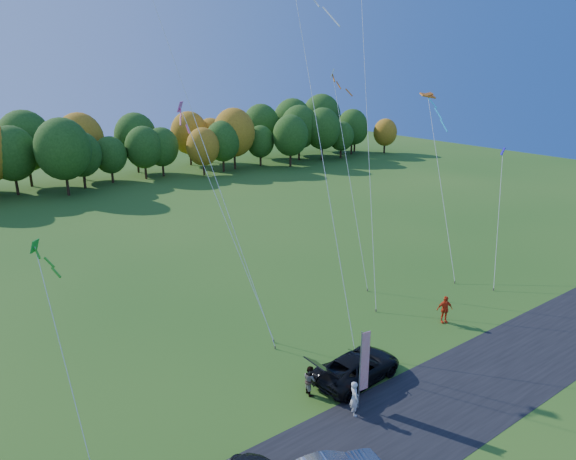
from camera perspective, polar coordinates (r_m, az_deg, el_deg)
ground at (r=28.93m, az=7.32°, el=-16.35°), size 160.00×160.00×0.00m
asphalt_strip at (r=26.76m, az=13.56°, el=-19.93°), size 90.00×6.00×0.01m
tree_line at (r=75.78m, az=-22.47°, el=4.07°), size 116.00×12.00×10.00m
black_suv at (r=28.74m, az=7.69°, el=-14.86°), size 5.49×2.91×1.47m
person_tailgate_a at (r=26.18m, az=7.39°, el=-18.04°), size 0.63×0.77×1.80m
person_tailgate_b at (r=27.44m, az=2.46°, el=-16.30°), size 0.75×0.88×1.58m
person_east at (r=35.55m, az=17.01°, el=-8.43°), size 1.19×0.89×1.87m
feather_flag at (r=25.80m, az=8.43°, el=-14.18°), size 0.56×0.11×4.22m
kite_delta_blue at (r=31.29m, az=-10.79°, el=13.34°), size 5.22×12.64×28.76m
kite_parafoil_orange at (r=38.86m, az=8.73°, el=13.26°), size 8.82×11.31×26.91m
kite_delta_red at (r=31.84m, az=3.67°, el=9.23°), size 4.34×11.48×23.66m
kite_parafoil_rainbow at (r=44.65m, az=16.58°, el=5.15°), size 6.92×8.99×14.27m
kite_diamond_green at (r=24.65m, az=-24.30°, el=-10.22°), size 0.99×5.34×9.17m
kite_diamond_white at (r=39.56m, az=6.86°, el=5.73°), size 2.12×7.00×16.31m
kite_diamond_pink at (r=31.58m, az=-6.84°, el=0.81°), size 2.67×7.45×14.43m
kite_diamond_blue_low at (r=43.27m, az=22.34°, el=1.28°), size 5.55×4.25×10.22m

